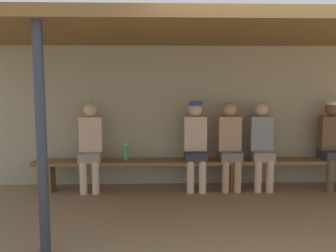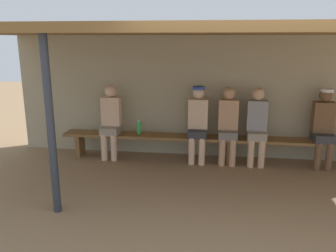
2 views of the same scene
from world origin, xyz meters
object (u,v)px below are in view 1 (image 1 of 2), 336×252
at_px(player_leftmost, 230,142).
at_px(player_with_sunglasses, 195,141).
at_px(support_post, 41,141).
at_px(water_bottle_green, 125,152).
at_px(player_rightmost, 262,142).
at_px(player_in_blue, 332,141).
at_px(player_near_post, 91,143).
at_px(bench, 232,164).

relative_size(player_leftmost, player_with_sunglasses, 0.99).
relative_size(support_post, water_bottle_green, 8.65).
distance_m(player_rightmost, player_with_sunglasses, 1.01).
bearing_deg(player_with_sunglasses, support_post, -128.34).
relative_size(player_in_blue, water_bottle_green, 5.29).
distance_m(support_post, player_near_post, 2.14).
bearing_deg(support_post, player_rightmost, 38.19).
distance_m(player_near_post, player_rightmost, 2.59).
xyz_separation_m(player_rightmost, player_leftmost, (-0.49, 0.00, 0.00)).
bearing_deg(player_rightmost, player_with_sunglasses, 179.97).
relative_size(bench, water_bottle_green, 23.59).
relative_size(support_post, player_rightmost, 1.65).
bearing_deg(player_with_sunglasses, water_bottle_green, 179.12).
relative_size(bench, player_near_post, 4.49).
bearing_deg(player_with_sunglasses, player_rightmost, -0.03).
bearing_deg(player_rightmost, water_bottle_green, 179.54).
height_order(support_post, player_rightmost, support_post).
height_order(player_near_post, player_rightmost, same).
height_order(bench, player_leftmost, player_leftmost).
bearing_deg(player_with_sunglasses, player_near_post, -179.98).
bearing_deg(water_bottle_green, bench, -0.70).
relative_size(support_post, player_near_post, 1.65).
distance_m(support_post, player_rightmost, 3.42).
bearing_deg(player_near_post, support_post, -92.39).
bearing_deg(bench, player_with_sunglasses, 179.63).
bearing_deg(player_rightmost, player_leftmost, 180.00).
relative_size(support_post, player_leftmost, 1.65).
relative_size(support_post, player_with_sunglasses, 1.64).
height_order(player_rightmost, player_in_blue, player_in_blue).
bearing_deg(player_near_post, bench, -0.08).
distance_m(player_near_post, player_in_blue, 3.67).
relative_size(bench, player_with_sunglasses, 4.46).
distance_m(support_post, water_bottle_green, 2.26).
relative_size(support_post, bench, 0.37).
distance_m(player_leftmost, player_with_sunglasses, 0.52).
xyz_separation_m(bench, player_rightmost, (0.45, 0.00, 0.34)).
bearing_deg(player_leftmost, support_post, -136.13).
bearing_deg(bench, support_post, -136.61).
relative_size(player_rightmost, player_in_blue, 0.99).
height_order(player_in_blue, player_with_sunglasses, same).
bearing_deg(player_near_post, player_rightmost, 0.00).
xyz_separation_m(bench, player_in_blue, (1.54, 0.00, 0.36)).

